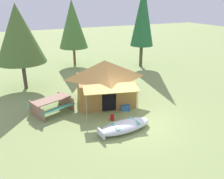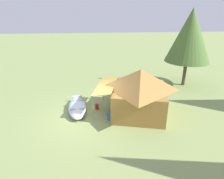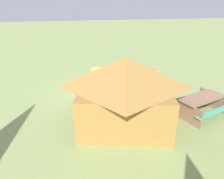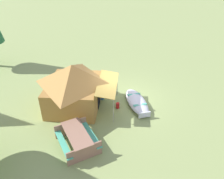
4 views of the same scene
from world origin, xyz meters
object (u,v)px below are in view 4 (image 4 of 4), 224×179
Objects in this scene: fuel_can at (118,105)px; canvas_cabin_tent at (74,85)px; beached_rowboat at (137,102)px; cooler_box at (102,95)px; picnic_table at (77,137)px.

canvas_cabin_tent is at bearing 75.18° from fuel_can.
beached_rowboat is 3.64m from canvas_cabin_tent.
beached_rowboat is at bearing -119.51° from cooler_box.
cooler_box is at bearing -70.44° from canvas_cabin_tent.
canvas_cabin_tent is 14.04× the size of fuel_can.
beached_rowboat is 1.12m from fuel_can.
picnic_table is at bearing 158.07° from cooler_box.
canvas_cabin_tent is 9.42× the size of cooler_box.
canvas_cabin_tent reaches higher than beached_rowboat.
beached_rowboat is at bearing -84.94° from fuel_can.
fuel_can is (-1.17, -0.77, -0.00)m from cooler_box.
canvas_cabin_tent is 1.87× the size of picnic_table.
canvas_cabin_tent is 2.00m from cooler_box.
picnic_table is 4.01m from cooler_box.
beached_rowboat is 1.17× the size of picnic_table.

